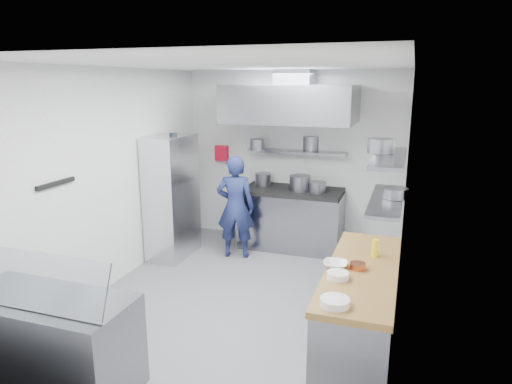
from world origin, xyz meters
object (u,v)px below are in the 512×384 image
(wire_rack, at_px, (172,197))
(display_case, at_px, (49,343))
(gas_range, at_px, (292,220))
(chef, at_px, (236,207))

(wire_rack, height_order, display_case, wire_rack)
(wire_rack, bearing_deg, gas_range, 30.06)
(display_case, bearing_deg, gas_range, 74.98)
(display_case, bearing_deg, wire_rack, 99.53)
(gas_range, height_order, chef, chef)
(wire_rack, bearing_deg, chef, 15.76)
(chef, distance_m, display_case, 3.46)
(gas_range, xyz_separation_m, chef, (-0.70, -0.68, 0.33))
(chef, xyz_separation_m, display_case, (-0.40, -3.42, -0.36))
(wire_rack, xyz_separation_m, display_case, (0.53, -3.16, -0.50))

